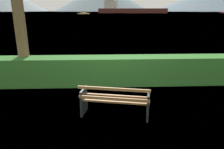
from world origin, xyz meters
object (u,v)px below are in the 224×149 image
object	(u,v)px
park_bench	(115,101)
fishing_boat_near	(223,13)
cargo_ship_large	(127,9)
sailboat_mid	(83,13)

from	to	relation	value
park_bench	fishing_boat_near	bearing A→B (deg)	59.86
cargo_ship_large	sailboat_mid	bearing A→B (deg)	-125.83
fishing_boat_near	sailboat_mid	world-z (taller)	fishing_boat_near
park_bench	sailboat_mid	xyz separation A→B (m)	(-13.86, 152.17, 0.03)
park_bench	cargo_ship_large	world-z (taller)	cargo_ship_large
cargo_ship_large	sailboat_mid	world-z (taller)	cargo_ship_large
fishing_boat_near	sailboat_mid	distance (m)	150.01
sailboat_mid	cargo_ship_large	bearing A→B (deg)	54.17
park_bench	cargo_ship_large	distance (m)	205.57
cargo_ship_large	fishing_boat_near	distance (m)	100.15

